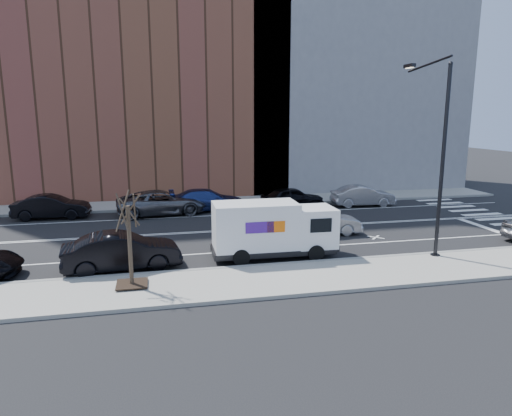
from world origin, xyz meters
name	(u,v)px	position (x,y,z in m)	size (l,w,h in m)	color
ground	(259,229)	(0.00, 0.00, 0.00)	(120.00, 120.00, 0.00)	black
sidewalk_near	(305,278)	(0.00, -8.80, 0.07)	(44.00, 3.60, 0.15)	gray
sidewalk_far	(234,201)	(0.00, 8.80, 0.07)	(44.00, 3.60, 0.15)	gray
curb_near	(292,264)	(0.00, -7.00, 0.08)	(44.00, 0.25, 0.17)	gray
curb_far	(238,206)	(0.00, 7.00, 0.08)	(44.00, 0.25, 0.17)	gray
crosswalk	(489,217)	(16.00, 0.00, 0.00)	(3.00, 14.00, 0.01)	white
road_markings	(259,229)	(0.00, 0.00, 0.00)	(40.00, 8.60, 0.01)	white
bldg_brick	(126,64)	(-8.00, 15.60, 11.00)	(26.00, 10.00, 22.00)	brown
bldg_concrete	(348,46)	(12.00, 15.60, 13.00)	(20.00, 10.00, 26.00)	slate
streetlight	(437,151)	(7.00, -6.91, 5.08)	(0.44, 4.02, 9.34)	black
street_tree	(130,254)	(-7.00, -8.40, 1.45)	(1.20, 1.20, 3.75)	black
fedex_van	(273,229)	(-0.56, -5.60, 1.42)	(5.98, 2.22, 2.71)	black
far_parked_b	(52,207)	(-12.74, 5.75, 0.79)	(1.67, 4.80, 1.58)	black
far_parked_c	(162,203)	(-5.60, 5.45, 0.84)	(2.79, 6.04, 1.68)	#53545B
far_parked_d	(207,200)	(-2.40, 6.09, 0.78)	(2.18, 5.36, 1.56)	navy
far_parked_e	(292,198)	(3.80, 5.57, 0.79)	(1.88, 4.67, 1.59)	black
far_parked_f	(363,196)	(9.27, 5.30, 0.77)	(1.64, 4.70, 1.55)	#9B9A9F
driving_sedan	(322,222)	(3.29, -1.95, 0.73)	(1.54, 4.43, 1.46)	#99999D
near_parked_rear_a	(122,251)	(-7.50, -5.89, 0.83)	(1.77, 5.06, 1.67)	black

